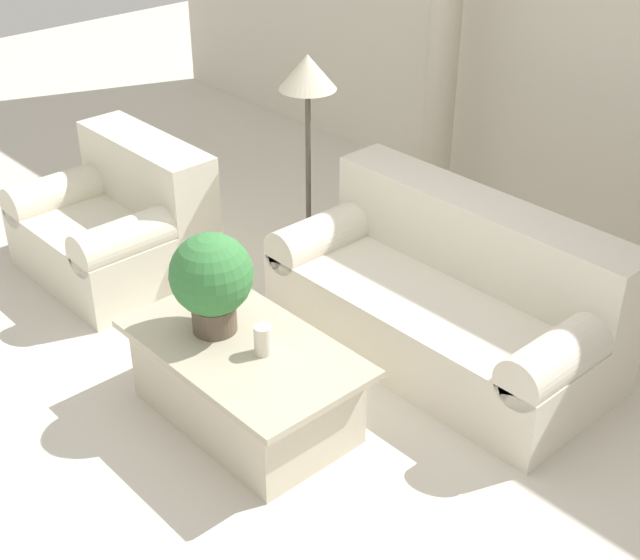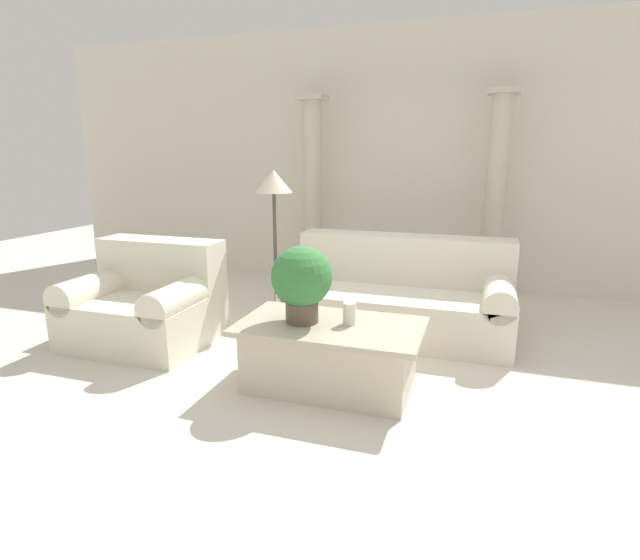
% 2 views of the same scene
% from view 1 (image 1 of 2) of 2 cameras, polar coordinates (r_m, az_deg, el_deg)
% --- Properties ---
extents(ground_plane, '(16.00, 16.00, 0.00)m').
position_cam_1_polar(ground_plane, '(5.11, -1.45, -7.17)').
color(ground_plane, silver).
extents(wall_back, '(10.00, 0.06, 3.20)m').
position_cam_1_polar(wall_back, '(6.47, 18.62, 15.49)').
color(wall_back, silver).
rests_on(wall_back, ground_plane).
extents(sofa_long, '(2.07, 1.00, 0.90)m').
position_cam_1_polar(sofa_long, '(5.35, 8.29, -0.98)').
color(sofa_long, beige).
rests_on(sofa_long, ground_plane).
extents(loveseat, '(1.19, 1.00, 0.90)m').
position_cam_1_polar(loveseat, '(6.27, -12.66, 3.70)').
color(loveseat, silver).
rests_on(loveseat, ground_plane).
extents(coffee_table, '(1.33, 0.77, 0.48)m').
position_cam_1_polar(coffee_table, '(4.80, -4.84, -6.47)').
color(coffee_table, beige).
rests_on(coffee_table, ground_plane).
extents(potted_plant, '(0.44, 0.44, 0.56)m').
position_cam_1_polar(potted_plant, '(4.62, -6.95, 0.09)').
color(potted_plant, brown).
rests_on(potted_plant, coffee_table).
extents(pillar_candle, '(0.09, 0.09, 0.16)m').
position_cam_1_polar(pillar_candle, '(4.54, -3.67, -3.84)').
color(pillar_candle, silver).
rests_on(pillar_candle, coffee_table).
extents(floor_lamp, '(0.37, 0.37, 1.52)m').
position_cam_1_polar(floor_lamp, '(5.77, -0.79, 12.10)').
color(floor_lamp, '#4C473D').
rests_on(floor_lamp, ground_plane).
extents(column_left, '(0.33, 0.33, 2.35)m').
position_cam_1_polar(column_left, '(6.82, 7.85, 14.00)').
color(column_left, beige).
rests_on(column_left, ground_plane).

